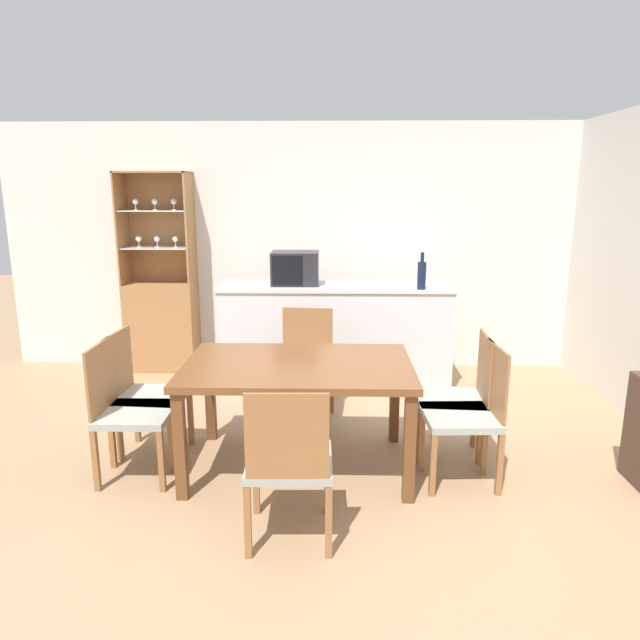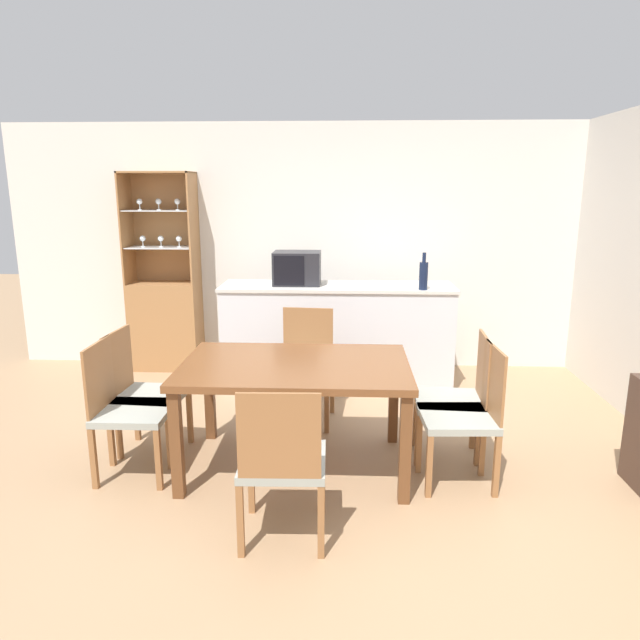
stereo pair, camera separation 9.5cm
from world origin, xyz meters
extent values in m
plane|color=#A37F5B|center=(0.00, 0.00, 0.00)|extent=(18.00, 18.00, 0.00)
cube|color=silver|center=(0.00, 2.63, 1.27)|extent=(6.80, 0.06, 2.55)
cube|color=silver|center=(0.09, 1.92, 0.48)|extent=(2.17, 0.57, 0.97)
cube|color=beige|center=(0.09, 1.92, 0.98)|extent=(2.20, 0.60, 0.03)
cube|color=#A37042|center=(-1.74, 2.41, 0.46)|extent=(0.72, 0.39, 0.92)
cube|color=#A37042|center=(-1.74, 2.59, 1.49)|extent=(0.72, 0.02, 1.13)
cube|color=#A37042|center=(-2.09, 2.41, 1.49)|extent=(0.02, 0.39, 1.13)
cube|color=#A37042|center=(-1.39, 2.41, 1.49)|extent=(0.02, 0.39, 1.13)
cube|color=#A37042|center=(-1.74, 2.41, 2.04)|extent=(0.72, 0.39, 0.02)
cube|color=white|center=(-1.74, 2.41, 1.30)|extent=(0.67, 0.34, 0.01)
cube|color=white|center=(-1.74, 2.41, 1.67)|extent=(0.67, 0.34, 0.01)
cylinder|color=white|center=(-1.93, 2.40, 1.30)|extent=(0.04, 0.04, 0.01)
cylinder|color=white|center=(-1.93, 2.40, 1.33)|extent=(0.01, 0.01, 0.06)
sphere|color=white|center=(-1.93, 2.40, 1.39)|extent=(0.06, 0.06, 0.06)
cylinder|color=white|center=(-1.93, 2.39, 1.68)|extent=(0.04, 0.04, 0.01)
cylinder|color=white|center=(-1.93, 2.39, 1.71)|extent=(0.01, 0.01, 0.06)
sphere|color=white|center=(-1.93, 2.39, 1.76)|extent=(0.06, 0.06, 0.06)
cylinder|color=white|center=(-1.74, 2.40, 1.30)|extent=(0.04, 0.04, 0.01)
cylinder|color=white|center=(-1.74, 2.40, 1.33)|extent=(0.01, 0.01, 0.06)
sphere|color=white|center=(-1.74, 2.40, 1.39)|extent=(0.06, 0.06, 0.06)
cylinder|color=white|center=(-1.74, 2.40, 1.68)|extent=(0.04, 0.04, 0.01)
cylinder|color=white|center=(-1.74, 2.40, 1.71)|extent=(0.01, 0.01, 0.06)
sphere|color=white|center=(-1.74, 2.40, 1.76)|extent=(0.06, 0.06, 0.06)
cylinder|color=white|center=(-1.55, 2.40, 1.30)|extent=(0.04, 0.04, 0.01)
cylinder|color=white|center=(-1.55, 2.40, 1.33)|extent=(0.01, 0.01, 0.06)
sphere|color=white|center=(-1.55, 2.40, 1.39)|extent=(0.06, 0.06, 0.06)
cylinder|color=white|center=(-1.55, 2.42, 1.68)|extent=(0.04, 0.04, 0.01)
cylinder|color=white|center=(-1.55, 2.42, 1.71)|extent=(0.01, 0.01, 0.06)
sphere|color=white|center=(-1.55, 2.42, 1.76)|extent=(0.06, 0.06, 0.06)
cube|color=brown|center=(-0.16, 0.22, 0.73)|extent=(1.52, 0.99, 0.05)
cube|color=brown|center=(-0.86, -0.22, 0.35)|extent=(0.07, 0.07, 0.70)
cube|color=brown|center=(0.54, -0.22, 0.35)|extent=(0.07, 0.07, 0.70)
cube|color=brown|center=(-0.86, 0.65, 0.35)|extent=(0.07, 0.07, 0.70)
cube|color=brown|center=(0.54, 0.65, 0.35)|extent=(0.07, 0.07, 0.70)
cube|color=#999E93|center=(0.90, 0.37, 0.44)|extent=(0.49, 0.49, 0.05)
cube|color=#936038|center=(1.12, 0.35, 0.69)|extent=(0.04, 0.42, 0.45)
cube|color=#936038|center=(0.67, 0.17, 0.21)|extent=(0.04, 0.04, 0.42)
cube|color=#936038|center=(0.70, 0.59, 0.21)|extent=(0.04, 0.04, 0.42)
cube|color=#936038|center=(1.09, 0.15, 0.21)|extent=(0.04, 0.04, 0.42)
cube|color=#936038|center=(1.12, 0.56, 0.21)|extent=(0.04, 0.04, 0.42)
cube|color=#999E93|center=(-0.16, -0.58, 0.44)|extent=(0.47, 0.47, 0.05)
cube|color=#936038|center=(-0.16, -0.80, 0.69)|extent=(0.42, 0.03, 0.45)
cube|color=#936038|center=(-0.38, -0.37, 0.21)|extent=(0.04, 0.04, 0.42)
cube|color=#936038|center=(0.04, -0.36, 0.21)|extent=(0.04, 0.04, 0.42)
cube|color=#936038|center=(-0.37, -0.79, 0.21)|extent=(0.04, 0.04, 0.42)
cube|color=#936038|center=(0.05, -0.78, 0.21)|extent=(0.04, 0.04, 0.42)
cube|color=#999E93|center=(-1.22, 0.37, 0.44)|extent=(0.49, 0.49, 0.05)
cube|color=#936038|center=(-1.44, 0.38, 0.69)|extent=(0.05, 0.42, 0.45)
cube|color=#936038|center=(-1.00, 0.56, 0.21)|extent=(0.04, 0.04, 0.42)
cube|color=#936038|center=(-1.03, 0.14, 0.21)|extent=(0.04, 0.04, 0.42)
cube|color=#936038|center=(-1.42, 0.59, 0.21)|extent=(0.04, 0.04, 0.42)
cube|color=#936038|center=(-1.45, 0.17, 0.21)|extent=(0.04, 0.04, 0.42)
cube|color=#999E93|center=(0.90, 0.07, 0.44)|extent=(0.48, 0.48, 0.05)
cube|color=#936038|center=(1.12, 0.08, 0.69)|extent=(0.04, 0.42, 0.45)
cube|color=#936038|center=(0.70, -0.15, 0.21)|extent=(0.04, 0.04, 0.42)
cube|color=#936038|center=(0.68, 0.27, 0.21)|extent=(0.04, 0.04, 0.42)
cube|color=#936038|center=(1.12, -0.13, 0.21)|extent=(0.04, 0.04, 0.42)
cube|color=#936038|center=(1.10, 0.29, 0.21)|extent=(0.04, 0.04, 0.42)
cube|color=#999E93|center=(-1.22, 0.07, 0.44)|extent=(0.46, 0.46, 0.05)
cube|color=#936038|center=(-1.44, 0.07, 0.69)|extent=(0.02, 0.42, 0.45)
cube|color=#936038|center=(-1.01, 0.28, 0.21)|extent=(0.04, 0.04, 0.42)
cube|color=#936038|center=(-1.01, -0.14, 0.21)|extent=(0.04, 0.04, 0.42)
cube|color=#936038|center=(-1.43, 0.28, 0.21)|extent=(0.04, 0.04, 0.42)
cube|color=#936038|center=(-1.43, -0.14, 0.21)|extent=(0.04, 0.04, 0.42)
cube|color=#999E93|center=(-0.16, 1.01, 0.44)|extent=(0.49, 0.49, 0.05)
cube|color=#936038|center=(-0.15, 1.23, 0.69)|extent=(0.42, 0.05, 0.45)
cube|color=#936038|center=(0.03, 0.79, 0.21)|extent=(0.04, 0.04, 0.42)
cube|color=#936038|center=(-0.39, 0.82, 0.21)|extent=(0.04, 0.04, 0.42)
cube|color=#936038|center=(0.06, 1.21, 0.21)|extent=(0.04, 0.04, 0.42)
cube|color=#936038|center=(-0.36, 1.24, 0.21)|extent=(0.04, 0.04, 0.42)
cube|color=#232328|center=(-0.29, 1.94, 1.15)|extent=(0.44, 0.34, 0.31)
cube|color=black|center=(-0.35, 1.77, 1.15)|extent=(0.28, 0.01, 0.27)
cylinder|color=#141E38|center=(0.87, 1.70, 1.12)|extent=(0.08, 0.08, 0.25)
cylinder|color=#141E38|center=(0.87, 1.70, 1.29)|extent=(0.03, 0.03, 0.09)
camera|label=1|loc=(0.07, -3.42, 1.89)|focal=32.00mm
camera|label=2|loc=(0.17, -3.41, 1.89)|focal=32.00mm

